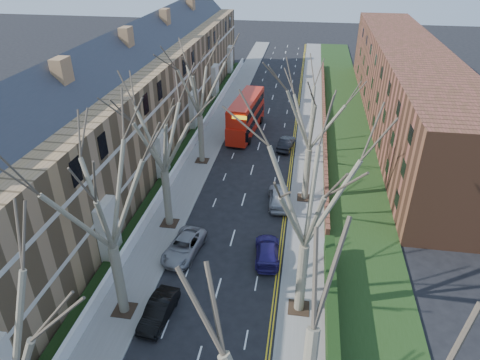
% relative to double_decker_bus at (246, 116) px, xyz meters
% --- Properties ---
extents(pavement_left, '(3.00, 102.00, 0.12)m').
position_rel_double_decker_bus_xyz_m(pavement_left, '(-3.90, 2.19, -2.14)').
color(pavement_left, slate).
rests_on(pavement_left, ground).
extents(pavement_right, '(3.00, 102.00, 0.12)m').
position_rel_double_decker_bus_xyz_m(pavement_right, '(8.10, 2.19, -2.14)').
color(pavement_right, slate).
rests_on(pavement_right, ground).
extents(terrace_left, '(9.70, 78.00, 13.60)m').
position_rel_double_decker_bus_xyz_m(terrace_left, '(-11.54, -5.81, 3.34)').
color(terrace_left, '#97764C').
rests_on(terrace_left, ground).
extents(flats_right, '(13.97, 54.00, 10.00)m').
position_rel_double_decker_bus_xyz_m(flats_right, '(19.56, 6.19, 2.79)').
color(flats_right, brown).
rests_on(flats_right, ground).
extents(front_wall_left, '(0.30, 78.00, 1.00)m').
position_rel_double_decker_bus_xyz_m(front_wall_left, '(-5.55, -5.81, -1.58)').
color(front_wall_left, white).
rests_on(front_wall_left, ground).
extents(grass_verge_right, '(6.00, 102.00, 0.06)m').
position_rel_double_decker_bus_xyz_m(grass_verge_right, '(12.60, 2.19, -2.05)').
color(grass_verge_right, '#1E3714').
rests_on(grass_verge_right, ground).
extents(tree_left_mid, '(10.50, 10.50, 14.71)m').
position_rel_double_decker_bus_xyz_m(tree_left_mid, '(-3.60, -30.81, 7.36)').
color(tree_left_mid, '#69614B').
rests_on(tree_left_mid, ground).
extents(tree_left_far, '(10.15, 10.15, 14.22)m').
position_rel_double_decker_bus_xyz_m(tree_left_far, '(-3.60, -20.81, 7.05)').
color(tree_left_far, '#69614B').
rests_on(tree_left_far, ground).
extents(tree_left_dist, '(10.50, 10.50, 14.71)m').
position_rel_double_decker_bus_xyz_m(tree_left_dist, '(-3.60, -8.81, 7.36)').
color(tree_left_dist, '#69614B').
rests_on(tree_left_dist, ground).
extents(tree_right_mid, '(10.50, 10.50, 14.71)m').
position_rel_double_decker_bus_xyz_m(tree_right_mid, '(7.80, -28.81, 7.36)').
color(tree_right_mid, '#69614B').
rests_on(tree_right_mid, ground).
extents(tree_right_far, '(10.15, 10.15, 14.22)m').
position_rel_double_decker_bus_xyz_m(tree_right_far, '(7.80, -14.81, 7.05)').
color(tree_right_far, '#69614B').
rests_on(tree_right_far, ground).
extents(double_decker_bus, '(3.44, 10.83, 4.47)m').
position_rel_double_decker_bus_xyz_m(double_decker_bus, '(0.00, 0.00, 0.00)').
color(double_decker_bus, '#B81B0D').
rests_on(double_decker_bus, ground).
extents(car_left_mid, '(1.81, 4.17, 1.34)m').
position_rel_double_decker_bus_xyz_m(car_left_mid, '(-1.13, -30.97, -1.53)').
color(car_left_mid, black).
rests_on(car_left_mid, ground).
extents(car_left_far, '(2.90, 5.16, 1.36)m').
position_rel_double_decker_bus_xyz_m(car_left_far, '(-1.29, -24.38, -1.51)').
color(car_left_far, gray).
rests_on(car_left_far, ground).
extents(car_right_near, '(2.31, 4.69, 1.31)m').
position_rel_double_decker_bus_xyz_m(car_right_near, '(5.17, -23.86, -1.54)').
color(car_right_near, navy).
rests_on(car_right_near, ground).
extents(car_right_mid, '(2.40, 4.90, 1.61)m').
position_rel_double_decker_bus_xyz_m(car_right_mid, '(5.45, -16.04, -1.39)').
color(car_right_mid, '#9C9EA5').
rests_on(car_right_mid, ground).
extents(car_right_far, '(1.98, 4.28, 1.36)m').
position_rel_double_decker_bus_xyz_m(car_right_far, '(5.32, -3.99, -1.52)').
color(car_right_far, black).
rests_on(car_right_far, ground).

